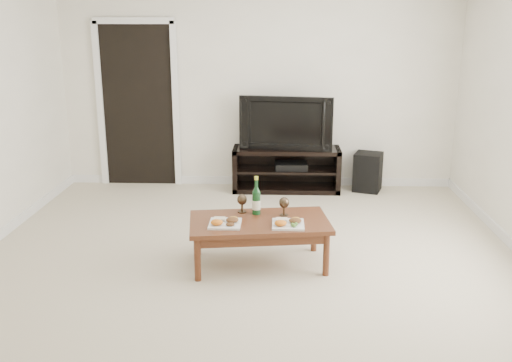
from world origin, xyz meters
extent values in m
plane|color=beige|center=(0.00, 0.00, 0.00)|extent=(5.50, 5.50, 0.00)
cube|color=white|center=(0.00, 2.77, 1.30)|extent=(5.00, 0.04, 2.60)
cube|color=black|center=(-1.55, 2.73, 1.02)|extent=(0.90, 0.02, 2.05)
cube|color=black|center=(0.36, 2.50, 0.28)|extent=(1.34, 0.45, 0.55)
imported|color=black|center=(0.36, 2.50, 0.88)|extent=(1.16, 0.33, 0.66)
cube|color=black|center=(0.42, 2.48, 0.33)|extent=(0.41, 0.32, 0.08)
cube|color=black|center=(1.39, 2.52, 0.24)|extent=(0.41, 0.41, 0.49)
cube|color=brown|center=(0.10, 0.18, 0.21)|extent=(1.29, 0.82, 0.42)
cube|color=white|center=(-0.19, 0.06, 0.45)|extent=(0.27, 0.27, 0.07)
cube|color=white|center=(0.35, 0.06, 0.45)|extent=(0.27, 0.27, 0.07)
cylinder|color=#103B19|center=(0.07, 0.35, 0.59)|extent=(0.07, 0.07, 0.35)
camera|label=1|loc=(0.26, -4.50, 2.12)|focal=40.00mm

